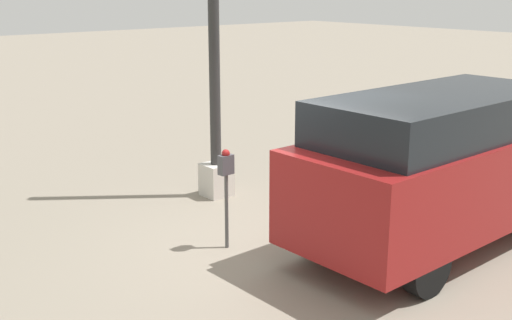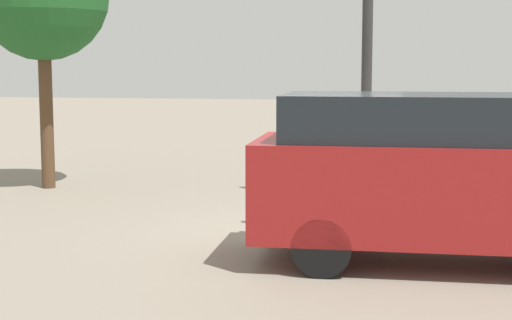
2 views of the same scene
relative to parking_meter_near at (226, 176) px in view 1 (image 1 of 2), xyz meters
The scene contains 6 objects.
ground_plane 1.23m from the parking_meter_near, 38.88° to the right, with size 80.00×80.00×0.00m, color gray.
parking_meter_near is the anchor object (origin of this frame).
parking_meter_far 6.34m from the parking_meter_near, ahead, with size 0.21×0.12×1.46m.
lamp_post 2.49m from the parking_meter_near, 57.37° to the left, with size 0.44×0.44×5.94m.
parked_van 2.88m from the parking_meter_near, 36.85° to the right, with size 4.65×1.90×2.10m.
fire_hydrant 6.52m from the parking_meter_near, ahead, with size 0.21×0.21×0.71m.
Camera 1 is at (-5.38, -6.03, 3.44)m, focal length 45.00 mm.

